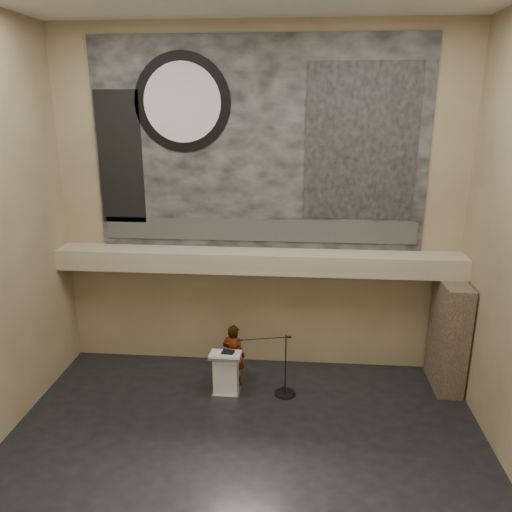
{
  "coord_description": "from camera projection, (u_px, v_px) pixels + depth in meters",
  "views": [
    {
      "loc": [
        0.96,
        -8.11,
        6.66
      ],
      "look_at": [
        0.0,
        3.2,
        3.2
      ],
      "focal_mm": 35.0,
      "sensor_mm": 36.0,
      "label": 1
    }
  ],
  "objects": [
    {
      "name": "banner_brick_print",
      "position": [
        120.0,
        158.0,
        12.2
      ],
      "size": [
        1.1,
        0.02,
        3.2
      ],
      "primitive_type": "cube",
      "color": "black",
      "rests_on": "banner"
    },
    {
      "name": "banner_clock_face",
      "position": [
        182.0,
        102.0,
        11.67
      ],
      "size": [
        1.84,
        0.02,
        1.84
      ],
      "primitive_type": "cylinder",
      "rotation": [
        1.57,
        0.0,
        0.0
      ],
      "color": "silver",
      "rests_on": "banner"
    },
    {
      "name": "banner_clock_rim",
      "position": [
        182.0,
        102.0,
        11.69
      ],
      "size": [
        2.3,
        0.02,
        2.3
      ],
      "primitive_type": "cylinder",
      "rotation": [
        1.57,
        0.0,
        0.0
      ],
      "color": "black",
      "rests_on": "banner"
    },
    {
      "name": "banner_building_print",
      "position": [
        361.0,
        143.0,
        11.61
      ],
      "size": [
        2.6,
        0.02,
        3.6
      ],
      "primitive_type": "cube",
      "color": "black",
      "rests_on": "banner"
    },
    {
      "name": "wall_back",
      "position": [
        259.0,
        206.0,
        12.32
      ],
      "size": [
        10.0,
        0.02,
        8.5
      ],
      "primitive_type": "cube",
      "color": "#7B6B4E",
      "rests_on": "floor"
    },
    {
      "name": "soffit",
      "position": [
        257.0,
        261.0,
        12.32
      ],
      "size": [
        10.0,
        0.8,
        0.5
      ],
      "primitive_type": "cube",
      "color": "#9E927A",
      "rests_on": "wall_back"
    },
    {
      "name": "banner_text_strip",
      "position": [
        258.0,
        230.0,
        12.43
      ],
      "size": [
        7.76,
        0.02,
        0.55
      ],
      "primitive_type": "cube",
      "color": "#303030",
      "rests_on": "banner"
    },
    {
      "name": "papers",
      "position": [
        222.0,
        354.0,
        11.6
      ],
      "size": [
        0.27,
        0.31,
        0.0
      ],
      "primitive_type": "cube",
      "rotation": [
        0.0,
        0.0,
        0.35
      ],
      "color": "white",
      "rests_on": "lectern"
    },
    {
      "name": "stone_pier",
      "position": [
        448.0,
        335.0,
        11.98
      ],
      "size": [
        0.6,
        1.4,
        2.7
      ],
      "primitive_type": "cube",
      "color": "#413428",
      "rests_on": "floor"
    },
    {
      "name": "lectern",
      "position": [
        226.0,
        373.0,
        11.81
      ],
      "size": [
        0.73,
        0.53,
        1.14
      ],
      "rotation": [
        0.0,
        0.0,
        -0.01
      ],
      "color": "silver",
      "rests_on": "floor"
    },
    {
      "name": "speaker_person",
      "position": [
        234.0,
        355.0,
        12.17
      ],
      "size": [
        0.66,
        0.52,
        1.59
      ],
      "primitive_type": "imported",
      "rotation": [
        0.0,
        0.0,
        2.87
      ],
      "color": "white",
      "rests_on": "floor"
    },
    {
      "name": "sprinkler_left",
      "position": [
        194.0,
        271.0,
        12.48
      ],
      "size": [
        0.04,
        0.04,
        0.06
      ],
      "primitive_type": "cylinder",
      "color": "#B2893D",
      "rests_on": "soffit"
    },
    {
      "name": "mic_stand",
      "position": [
        284.0,
        385.0,
        11.9
      ],
      "size": [
        1.38,
        0.53,
        1.56
      ],
      "rotation": [
        0.0,
        0.0,
        0.23
      ],
      "color": "black",
      "rests_on": "floor"
    },
    {
      "name": "floor",
      "position": [
        242.0,
        460.0,
        9.75
      ],
      "size": [
        10.0,
        10.0,
        0.0
      ],
      "primitive_type": "plane",
      "color": "black",
      "rests_on": "ground"
    },
    {
      "name": "wall_front",
      "position": [
        191.0,
        371.0,
        4.7
      ],
      "size": [
        10.0,
        0.02,
        8.5
      ],
      "primitive_type": "cube",
      "color": "#7B6B4E",
      "rests_on": "floor"
    },
    {
      "name": "banner",
      "position": [
        259.0,
        146.0,
        11.87
      ],
      "size": [
        8.0,
        0.05,
        5.0
      ],
      "primitive_type": "cube",
      "color": "black",
      "rests_on": "wall_back"
    },
    {
      "name": "sprinkler_right",
      "position": [
        334.0,
        274.0,
        12.2
      ],
      "size": [
        0.04,
        0.04,
        0.06
      ],
      "primitive_type": "cylinder",
      "color": "#B2893D",
      "rests_on": "soffit"
    },
    {
      "name": "binder",
      "position": [
        228.0,
        352.0,
        11.63
      ],
      "size": [
        0.32,
        0.27,
        0.04
      ],
      "primitive_type": "cube",
      "rotation": [
        0.0,
        0.0,
        -0.16
      ],
      "color": "black",
      "rests_on": "lectern"
    }
  ]
}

